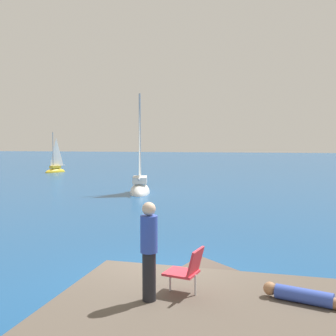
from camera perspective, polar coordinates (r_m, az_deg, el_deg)
name	(u,v)px	position (r m, az deg, el deg)	size (l,w,h in m)	color
ground_plane	(163,284)	(9.55, -0.74, -15.66)	(160.00, 160.00, 0.00)	navy
shore_ledge	(226,331)	(6.87, 8.00, -21.29)	(5.67, 4.07, 0.59)	brown
boulder_seaward	(199,300)	(8.77, 4.33, -17.53)	(1.60, 1.28, 0.88)	brown
boulder_inland	(162,294)	(9.01, -0.78, -16.90)	(1.13, 0.91, 0.62)	brown
sailboat_near	(140,187)	(24.34, -3.87, -2.60)	(1.76, 3.50, 6.36)	white
sailboat_far	(55,170)	(39.77, -15.18, -0.25)	(1.66, 2.24, 4.08)	yellow
person_sunbather	(312,298)	(7.28, 19.16, -16.44)	(1.69, 0.78, 0.25)	#334CB2
person_standing	(149,248)	(6.85, -2.62, -10.94)	(0.28, 0.28, 1.62)	black
beach_chair	(187,268)	(7.24, 2.68, -13.58)	(0.70, 0.62, 0.80)	#E03342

